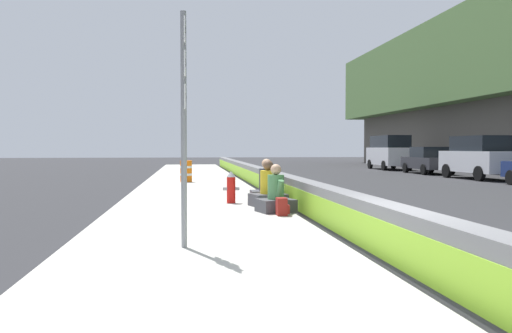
# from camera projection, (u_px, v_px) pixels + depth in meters

# --- Properties ---
(ground_plane) EXTENTS (160.00, 160.00, 0.00)m
(ground_plane) POSITION_uv_depth(u_px,v_px,m) (397.00, 267.00, 7.33)
(ground_plane) COLOR #2B2B2D
(ground_plane) RESTS_ON ground
(sidewalk_strip) EXTENTS (80.00, 4.40, 0.14)m
(sidewalk_strip) POSITION_uv_depth(u_px,v_px,m) (208.00, 267.00, 6.98)
(sidewalk_strip) COLOR #B5B2A8
(sidewalk_strip) RESTS_ON ground_plane
(jersey_barrier) EXTENTS (76.00, 0.45, 0.85)m
(jersey_barrier) POSITION_uv_depth(u_px,v_px,m) (397.00, 237.00, 7.32)
(jersey_barrier) COLOR slate
(jersey_barrier) RESTS_ON ground_plane
(route_sign_post) EXTENTS (0.44, 0.09, 3.60)m
(route_sign_post) POSITION_uv_depth(u_px,v_px,m) (184.00, 111.00, 7.94)
(route_sign_post) COLOR gray
(route_sign_post) RESTS_ON sidewalk_strip
(fire_hydrant) EXTENTS (0.26, 0.46, 0.88)m
(fire_hydrant) POSITION_uv_depth(u_px,v_px,m) (231.00, 187.00, 14.38)
(fire_hydrant) COLOR red
(fire_hydrant) RESTS_ON sidewalk_strip
(seated_person_foreground) EXTENTS (0.88, 0.97, 1.14)m
(seated_person_foreground) POSITION_uv_depth(u_px,v_px,m) (276.00, 197.00, 12.37)
(seated_person_foreground) COLOR #424247
(seated_person_foreground) RESTS_ON sidewalk_strip
(seated_person_middle) EXTENTS (0.93, 1.02, 1.20)m
(seated_person_middle) POSITION_uv_depth(u_px,v_px,m) (268.00, 192.00, 13.62)
(seated_person_middle) COLOR #424247
(seated_person_middle) RESTS_ON sidewalk_strip
(seated_person_rear) EXTENTS (0.78, 0.88, 1.22)m
(seated_person_rear) POSITION_uv_depth(u_px,v_px,m) (266.00, 189.00, 14.61)
(seated_person_rear) COLOR #424247
(seated_person_rear) RESTS_ON sidewalk_strip
(backpack) EXTENTS (0.32, 0.28, 0.40)m
(backpack) POSITION_uv_depth(u_px,v_px,m) (282.00, 207.00, 11.75)
(backpack) COLOR maroon
(backpack) RESTS_ON sidewalk_strip
(construction_barrel) EXTENTS (0.54, 0.54, 0.95)m
(construction_barrel) POSITION_uv_depth(u_px,v_px,m) (186.00, 171.00, 23.17)
(construction_barrel) COLOR orange
(construction_barrel) RESTS_ON sidewalk_strip
(parked_car_fourth) EXTENTS (4.86, 2.18, 2.28)m
(parked_car_fourth) POSITION_uv_depth(u_px,v_px,m) (479.00, 157.00, 27.35)
(parked_car_fourth) COLOR silver
(parked_car_fourth) RESTS_ON ground_plane
(parked_car_midline) EXTENTS (4.55, 2.05, 1.71)m
(parked_car_midline) POSITION_uv_depth(u_px,v_px,m) (428.00, 160.00, 33.04)
(parked_car_midline) COLOR #28282D
(parked_car_midline) RESTS_ON ground_plane
(parked_car_far) EXTENTS (5.17, 2.24, 2.56)m
(parked_car_far) POSITION_uv_depth(u_px,v_px,m) (389.00, 152.00, 39.28)
(parked_car_far) COLOR silver
(parked_car_far) RESTS_ON ground_plane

